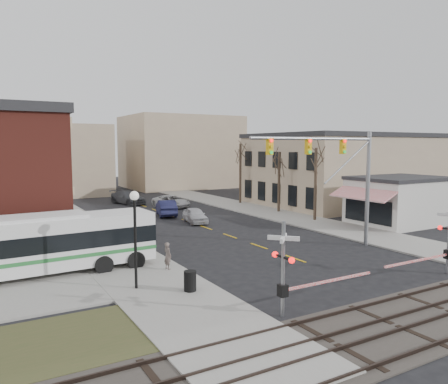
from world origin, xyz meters
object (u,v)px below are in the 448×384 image
Objects in this scene: pedestrian_near at (168,256)px; car_b at (166,208)px; rr_crossing_west at (291,269)px; traffic_signal_mast at (339,165)px; car_d at (128,197)px; pedestrian_far at (90,249)px; street_lamp at (135,220)px; car_a at (195,215)px; transit_bus at (38,244)px; trash_bin at (190,281)px; rr_crossing_east at (444,240)px; car_c at (171,201)px.

car_b is at bearing -33.34° from pedestrian_near.
traffic_signal_mast is at bearing 36.73° from rr_crossing_west.
car_d is 27.66m from pedestrian_far.
street_lamp is at bearing 120.23° from pedestrian_near.
traffic_signal_mast is 15.65m from car_a.
transit_bus reaches higher than car_a.
trash_bin is at bearing -166.74° from traffic_signal_mast.
trash_bin is at bearing -93.40° from pedestrian_far.
traffic_signal_mast reaches higher than rr_crossing_east.
car_b reaches higher than car_a.
rr_crossing_east is 1.18× the size of street_lamp.
car_a is 0.81× the size of car_c.
transit_bus is 19.09m from traffic_signal_mast.
pedestrian_near reaches higher than trash_bin.
pedestrian_near reaches higher than car_d.
transit_bus is 21.36m from car_b.
car_a is (8.78, 17.28, 0.08)m from trash_bin.
rr_crossing_east reaches higher than pedestrian_near.
car_b is (-5.17, 26.69, -1.17)m from rr_crossing_east.
pedestrian_far is (-13.80, -20.13, 0.28)m from car_c.
rr_crossing_west is 1.16× the size of car_b.
rr_crossing_east is at bearing -102.00° from car_c.
traffic_signal_mast is at bearing 96.39° from rr_crossing_east.
street_lamp reaches higher than car_b.
traffic_signal_mast is 1.79× the size of rr_crossing_east.
traffic_signal_mast is 10.36× the size of trash_bin.
traffic_signal_mast reaches higher than street_lamp.
car_b is 0.89× the size of car_d.
car_c is at bearing 93.68° from traffic_signal_mast.
traffic_signal_mast is at bearing -102.61° from car_c.
trash_bin is at bearing 162.38° from rr_crossing_east.
car_c is (2.09, 10.40, 0.00)m from car_a.
car_b is at bearing 102.60° from traffic_signal_mast.
car_b reaches higher than car_c.
rr_crossing_east is (10.76, 0.28, 0.00)m from rr_crossing_west.
rr_crossing_east is at bearing -96.31° from car_d.
car_c is at bearing 30.97° from pedestrian_far.
street_lamp reaches higher than pedestrian_near.
rr_crossing_east is at bearing -20.99° from street_lamp.
traffic_signal_mast is at bearing 13.26° from trash_bin.
car_c is at bearing -102.86° from car_b.
pedestrian_far is at bearing 163.32° from traffic_signal_mast.
pedestrian_near is at bearing 147.27° from rr_crossing_east.
street_lamp is (3.79, -4.69, 1.68)m from transit_bus.
rr_crossing_east is 32.01m from car_c.
pedestrian_far reaches higher than pedestrian_near.
transit_bus reaches higher than pedestrian_near.
car_a is at bearing -100.42° from car_d.
street_lamp is 0.96× the size of car_c.
traffic_signal_mast is 2.02× the size of car_c.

